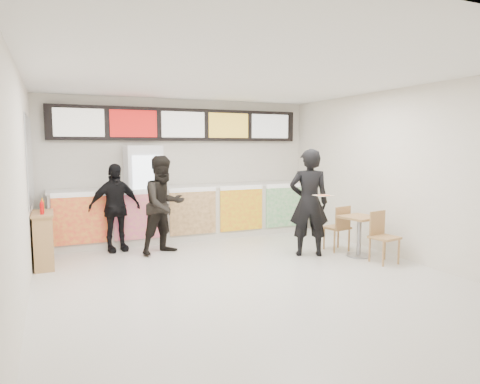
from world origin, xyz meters
TOP-DOWN VIEW (x-y plane):
  - floor at (0.00, 0.00)m, footprint 7.00×7.00m
  - ceiling at (0.00, 0.00)m, footprint 7.00×7.00m
  - wall_back at (0.00, 3.50)m, footprint 6.00×0.00m
  - wall_left at (-3.00, 0.00)m, footprint 0.00×7.00m
  - wall_right at (3.00, 0.00)m, footprint 0.00×7.00m
  - service_counter at (0.00, 3.09)m, footprint 5.56×0.77m
  - menu_board at (0.00, 3.41)m, footprint 5.50×0.14m
  - drinks_fridge at (-0.93, 3.11)m, footprint 0.70×0.67m
  - mirror_panel at (-2.99, 2.45)m, footprint 0.01×2.00m
  - customer_main at (1.59, 0.81)m, footprint 0.84×0.72m
  - customer_left at (-0.78, 2.02)m, footprint 1.07×0.97m
  - customer_mid at (-1.59, 2.55)m, footprint 1.03×0.57m
  - pizza_slice at (1.59, 0.36)m, footprint 0.36×0.36m
  - cafe_table at (2.38, 0.38)m, footprint 0.69×1.54m
  - condiment_ledge at (-2.82, 1.93)m, footprint 0.33×0.81m

SIDE VIEW (x-z plane):
  - floor at x=0.00m, z-range 0.00..0.00m
  - condiment_ledge at x=-2.82m, z-range -0.08..1.01m
  - cafe_table at x=2.38m, z-range 0.07..0.95m
  - service_counter at x=0.00m, z-range 0.00..1.14m
  - customer_mid at x=-1.59m, z-range 0.00..1.67m
  - customer_left at x=-0.78m, z-range 0.00..1.82m
  - customer_main at x=1.59m, z-range 0.00..1.94m
  - drinks_fridge at x=-0.93m, z-range 0.00..2.00m
  - pizza_slice at x=1.59m, z-range 1.15..1.17m
  - wall_back at x=0.00m, z-range -1.50..4.50m
  - wall_left at x=-3.00m, z-range -2.00..5.00m
  - wall_right at x=3.00m, z-range -2.00..5.00m
  - mirror_panel at x=-2.99m, z-range 1.00..2.50m
  - menu_board at x=0.00m, z-range 2.10..2.80m
  - ceiling at x=0.00m, z-range 3.00..3.00m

